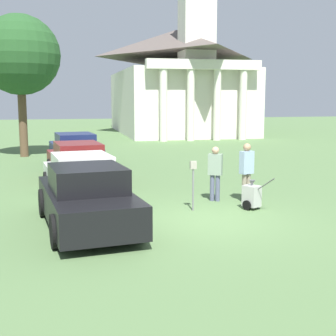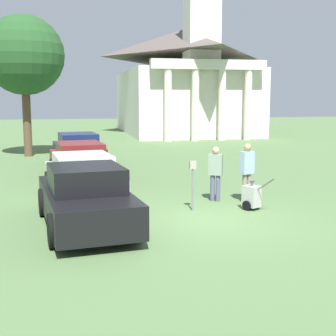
# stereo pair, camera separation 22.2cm
# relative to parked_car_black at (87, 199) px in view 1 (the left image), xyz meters

# --- Properties ---
(ground_plane) EXTENTS (120.00, 120.00, 0.00)m
(ground_plane) POSITION_rel_parked_car_black_xyz_m (3.02, -0.05, -0.71)
(ground_plane) COLOR #517042
(parked_car_black) EXTENTS (2.47, 4.82, 1.54)m
(parked_car_black) POSITION_rel_parked_car_black_xyz_m (0.00, 0.00, 0.00)
(parked_car_black) COLOR black
(parked_car_black) RESTS_ON ground_plane
(parked_car_white) EXTENTS (2.45, 5.02, 1.45)m
(parked_car_white) POSITION_rel_parked_car_black_xyz_m (-0.00, 3.19, -0.04)
(parked_car_white) COLOR silver
(parked_car_white) RESTS_ON ground_plane
(parked_car_maroon) EXTENTS (2.41, 5.25, 1.49)m
(parked_car_maroon) POSITION_rel_parked_car_black_xyz_m (-0.00, 6.56, -0.02)
(parked_car_maroon) COLOR maroon
(parked_car_maroon) RESTS_ON ground_plane
(parked_car_navy) EXTENTS (2.41, 5.09, 1.55)m
(parked_car_navy) POSITION_rel_parked_car_black_xyz_m (-0.00, 10.49, 0.00)
(parked_car_navy) COLOR #19234C
(parked_car_navy) RESTS_ON ground_plane
(parking_meter) EXTENTS (0.18, 0.09, 1.41)m
(parking_meter) POSITION_rel_parked_car_black_xyz_m (3.00, 1.10, 0.27)
(parking_meter) COLOR slate
(parking_meter) RESTS_ON ground_plane
(person_worker) EXTENTS (0.47, 0.40, 1.68)m
(person_worker) POSITION_rel_parked_car_black_xyz_m (3.99, 2.15, 0.24)
(person_worker) COLOR #515670
(person_worker) RESTS_ON ground_plane
(person_supervisor) EXTENTS (0.47, 0.36, 1.79)m
(person_supervisor) POSITION_rel_parked_car_black_xyz_m (4.89, 1.85, 0.32)
(person_supervisor) COLOR gray
(person_supervisor) RESTS_ON ground_plane
(equipment_cart) EXTENTS (0.65, 0.96, 1.00)m
(equipment_cart) POSITION_rel_parked_car_black_xyz_m (4.68, 0.89, -0.33)
(equipment_cart) COLOR #B2B2AD
(equipment_cart) RESTS_ON ground_plane
(church) EXTENTS (10.36, 17.09, 22.81)m
(church) POSITION_rel_parked_car_black_xyz_m (9.69, 29.94, 4.40)
(church) COLOR silver
(church) RESTS_ON ground_plane
(shade_tree) EXTENTS (4.20, 4.20, 7.48)m
(shade_tree) POSITION_rel_parked_car_black_xyz_m (-2.57, 14.89, 4.63)
(shade_tree) COLOR brown
(shade_tree) RESTS_ON ground_plane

